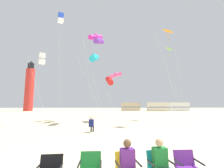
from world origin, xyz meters
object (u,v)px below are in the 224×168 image
Objects in this scene: camp_chair_purple at (187,165)px; kite_tube_violet at (99,41)px; rv_van_cream at (157,107)px; kite_tube_cyan at (94,58)px; rv_van_white at (179,107)px; kite_box_blue at (61,18)px; lighthouse_distant at (29,87)px; kite_diamond_lime at (170,52)px; camp_chair_teal at (159,165)px; kite_box_white at (42,59)px; spectator_teal_chair at (161,162)px; kite_tube_magenta at (95,37)px; kite_flyer_standing at (92,124)px; rv_van_tan at (131,107)px; kite_tube_scarlet at (109,80)px; kite_tube_rainbow at (116,75)px; camp_chair_green at (90,167)px; spectator_yellow_chair at (128,164)px; kite_diamond_orange at (168,35)px; camp_chair_yellow at (127,167)px.

camp_chair_purple is 0.07× the size of kite_tube_violet.
camp_chair_purple is 49.02m from rv_van_cream.
kite_tube_cyan is 43.92m from rv_van_white.
lighthouse_distant reaches higher than kite_box_blue.
lighthouse_distant is 42.66m from rv_van_cream.
rv_van_white is at bearing -0.88° from lighthouse_distant.
camp_chair_purple is at bearing -62.13° from kite_box_blue.
camp_chair_purple is 0.08× the size of kite_diamond_lime.
kite_diamond_lime is (7.96, 17.36, 9.12)m from camp_chair_teal.
kite_box_white is at bearing -150.16° from kite_tube_violet.
kite_diamond_lime is at bearing 60.16° from spectator_teal_chair.
kite_tube_magenta is at bearing 110.07° from kite_tube_violet.
kite_flyer_standing is 0.18× the size of rv_van_tan.
kite_box_blue is 1.28× the size of kite_diamond_lime.
kite_tube_scarlet is 9.69m from kite_box_blue.
kite_tube_violet is at bearing -124.78° from rv_van_white.
kite_tube_rainbow is (-0.04, 25.33, 7.14)m from camp_chair_purple.
camp_chair_green is 0.71× the size of spectator_yellow_chair.
camp_chair_teal is 0.10× the size of kite_tube_rainbow.
spectator_teal_chair is 15.49m from kite_diamond_orange.
kite_box_white is at bearing 111.72° from spectator_yellow_chair.
camp_chair_purple is 53.50m from rv_van_white.
camp_chair_yellow is 0.12× the size of rv_van_white.
kite_flyer_standing is at bearing -59.74° from lighthouse_distant.
rv_van_cream is at bearing -29.59° from rv_van_tan.
camp_chair_yellow is at bearing -93.35° from kite_tube_rainbow.
kite_tube_violet reaches higher than kite_flyer_standing.
camp_chair_green is 1.00× the size of camp_chair_purple.
kite_flyer_standing is (-1.52, 7.93, 0.11)m from camp_chair_yellow.
kite_tube_magenta is (-0.16, 3.99, 4.31)m from kite_tube_cyan.
kite_flyer_standing is at bearing -39.31° from kite_box_white.
kite_flyer_standing is at bearing -118.86° from rv_van_white.
kite_tube_magenta is 41.79m from rv_van_white.
kite_box_white is (-6.41, 12.64, 6.42)m from camp_chair_green.
lighthouse_distant reaches higher than kite_tube_rainbow.
kite_tube_scarlet is 0.44× the size of kite_box_blue.
kite_tube_scarlet is at bearing 21.08° from kite_box_white.
kite_tube_scarlet reaches higher than camp_chair_purple.
camp_chair_green is 0.14× the size of kite_tube_scarlet.
camp_chair_teal is (1.72, 0.04, 0.00)m from camp_chair_green.
kite_tube_rainbow is at bearing -122.97° from rv_van_cream.
kite_diamond_orange reaches higher than camp_chair_purple.
camp_chair_purple is (0.70, -0.01, 0.00)m from camp_chair_teal.
lighthouse_distant is at bearing 130.09° from kite_diamond_orange.
rv_van_tan is at bearing 67.67° from kite_box_white.
camp_chair_teal is at bearing -79.13° from kite_tube_cyan.
kite_box_white is at bearing -170.12° from kite_tube_cyan.
camp_chair_teal is at bearing -57.18° from kite_box_white.
camp_chair_purple is at bearing -89.91° from kite_tube_rainbow.
kite_tube_magenta is at bearing -53.16° from lighthouse_distant.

